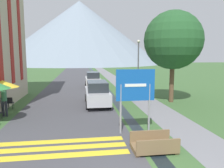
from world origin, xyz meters
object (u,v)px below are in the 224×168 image
(cafe_chair_far_left, at_px, (10,102))
(person_seated_far, at_px, (1,103))
(cafe_chair_far_right, at_px, (4,103))
(person_standing_terrace, at_px, (4,100))
(parked_car_far, at_px, (93,80))
(tree_by_path, at_px, (173,40))
(streetlamp, at_px, (138,63))
(road_sign, at_px, (135,91))
(footbridge, at_px, (154,145))
(cafe_umbrella_middle_yellow, at_px, (3,84))
(parked_car_near, at_px, (97,93))

(cafe_chair_far_left, bearing_deg, person_seated_far, -132.00)
(cafe_chair_far_right, height_order, person_standing_terrace, person_standing_terrace)
(parked_car_far, height_order, person_standing_terrace, person_standing_terrace)
(cafe_chair_far_left, bearing_deg, tree_by_path, -19.32)
(cafe_chair_far_right, relative_size, person_seated_far, 0.70)
(streetlamp, bearing_deg, person_standing_terrace, -150.55)
(road_sign, height_order, footbridge, road_sign)
(footbridge, bearing_deg, person_standing_terrace, 141.29)
(cafe_chair_far_right, relative_size, tree_by_path, 0.12)
(road_sign, height_order, tree_by_path, tree_by_path)
(footbridge, distance_m, cafe_umbrella_middle_yellow, 10.49)
(cafe_chair_far_right, bearing_deg, road_sign, -55.74)
(parked_car_near, xyz_separation_m, parked_car_far, (0.19, 9.13, -0.00))
(cafe_umbrella_middle_yellow, bearing_deg, parked_car_far, 59.17)
(cafe_chair_far_right, distance_m, person_standing_terrace, 1.85)
(person_seated_far, bearing_deg, cafe_umbrella_middle_yellow, -35.64)
(cafe_chair_far_left, height_order, tree_by_path, tree_by_path)
(footbridge, relative_size, streetlamp, 0.33)
(cafe_umbrella_middle_yellow, distance_m, streetlamp, 11.32)
(cafe_umbrella_middle_yellow, bearing_deg, parked_car_near, 14.07)
(parked_car_near, height_order, person_seated_far, parked_car_near)
(streetlamp, relative_size, tree_by_path, 0.71)
(parked_car_near, distance_m, cafe_chair_far_right, 6.48)
(cafe_chair_far_right, xyz_separation_m, cafe_umbrella_middle_yellow, (0.25, -0.84, 1.41))
(cafe_chair_far_right, height_order, cafe_umbrella_middle_yellow, cafe_umbrella_middle_yellow)
(person_seated_far, relative_size, streetlamp, 0.24)
(cafe_chair_far_right, xyz_separation_m, streetlamp, (10.47, 3.92, 2.53))
(cafe_chair_far_right, bearing_deg, tree_by_path, -16.00)
(parked_car_near, bearing_deg, streetlamp, 38.47)
(person_standing_terrace, bearing_deg, person_seated_far, 119.34)
(parked_car_far, bearing_deg, cafe_umbrella_middle_yellow, -120.83)
(cafe_umbrella_middle_yellow, bearing_deg, tree_by_path, 8.16)
(road_sign, distance_m, footbridge, 2.79)
(person_seated_far, bearing_deg, parked_car_far, 57.71)
(parked_car_far, height_order, cafe_chair_far_left, parked_car_far)
(parked_car_near, relative_size, streetlamp, 0.90)
(cafe_chair_far_left, xyz_separation_m, person_standing_terrace, (0.27, -1.89, 0.55))
(parked_car_near, distance_m, tree_by_path, 7.22)
(parked_car_far, distance_m, person_standing_terrace, 13.01)
(road_sign, height_order, parked_car_far, road_sign)
(streetlamp, bearing_deg, cafe_chair_far_left, -160.01)
(footbridge, relative_size, cafe_chair_far_left, 2.00)
(parked_car_near, bearing_deg, cafe_chair_far_left, -175.40)
(footbridge, xyz_separation_m, parked_car_far, (-1.41, 17.50, 0.68))
(road_sign, height_order, person_seated_far, road_sign)
(person_standing_terrace, relative_size, person_seated_far, 1.51)
(streetlamp, bearing_deg, person_seated_far, -156.43)
(streetlamp, xyz_separation_m, tree_by_path, (1.97, -3.01, 1.86))
(footbridge, distance_m, tree_by_path, 10.71)
(footbridge, relative_size, person_seated_far, 1.41)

